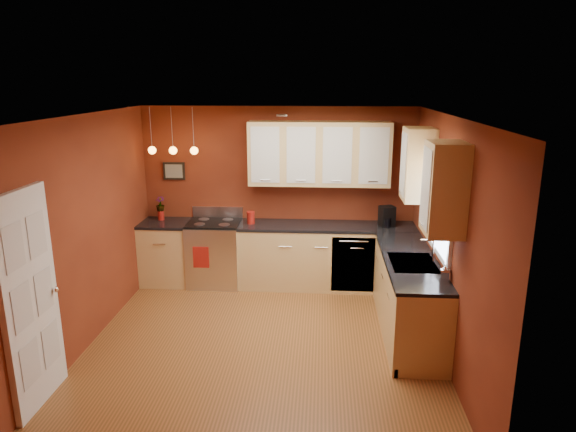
# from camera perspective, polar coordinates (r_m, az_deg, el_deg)

# --- Properties ---
(floor) EXTENTS (4.20, 4.20, 0.00)m
(floor) POSITION_cam_1_polar(r_m,az_deg,el_deg) (6.12, -2.78, -14.06)
(floor) COLOR #96552B
(floor) RESTS_ON ground
(ceiling) EXTENTS (4.00, 4.20, 0.02)m
(ceiling) POSITION_cam_1_polar(r_m,az_deg,el_deg) (5.37, -3.13, 11.01)
(ceiling) COLOR white
(ceiling) RESTS_ON wall_back
(wall_back) EXTENTS (4.00, 0.02, 2.60)m
(wall_back) POSITION_cam_1_polar(r_m,az_deg,el_deg) (7.63, -1.09, 2.32)
(wall_back) COLOR maroon
(wall_back) RESTS_ON floor
(wall_front) EXTENTS (4.00, 0.02, 2.60)m
(wall_front) POSITION_cam_1_polar(r_m,az_deg,el_deg) (3.68, -6.87, -12.10)
(wall_front) COLOR maroon
(wall_front) RESTS_ON floor
(wall_left) EXTENTS (0.02, 4.20, 2.60)m
(wall_left) POSITION_cam_1_polar(r_m,az_deg,el_deg) (6.17, -21.74, -1.82)
(wall_left) COLOR maroon
(wall_left) RESTS_ON floor
(wall_right) EXTENTS (0.02, 4.20, 2.60)m
(wall_right) POSITION_cam_1_polar(r_m,az_deg,el_deg) (5.73, 17.36, -2.66)
(wall_right) COLOR maroon
(wall_right) RESTS_ON floor
(base_cabinets_back_left) EXTENTS (0.70, 0.60, 0.90)m
(base_cabinets_back_left) POSITION_cam_1_polar(r_m,az_deg,el_deg) (7.89, -13.31, -4.07)
(base_cabinets_back_left) COLOR tan
(base_cabinets_back_left) RESTS_ON floor
(base_cabinets_back_right) EXTENTS (2.54, 0.60, 0.90)m
(base_cabinets_back_right) POSITION_cam_1_polar(r_m,az_deg,el_deg) (7.55, 4.29, -4.57)
(base_cabinets_back_right) COLOR tan
(base_cabinets_back_right) RESTS_ON floor
(base_cabinets_right) EXTENTS (0.60, 2.10, 0.90)m
(base_cabinets_right) POSITION_cam_1_polar(r_m,az_deg,el_deg) (6.38, 13.20, -8.71)
(base_cabinets_right) COLOR tan
(base_cabinets_right) RESTS_ON floor
(counter_back_left) EXTENTS (0.70, 0.62, 0.04)m
(counter_back_left) POSITION_cam_1_polar(r_m,az_deg,el_deg) (7.75, -13.51, -0.78)
(counter_back_left) COLOR black
(counter_back_left) RESTS_ON base_cabinets_back_left
(counter_back_right) EXTENTS (2.54, 0.62, 0.04)m
(counter_back_right) POSITION_cam_1_polar(r_m,az_deg,el_deg) (7.40, 4.36, -1.14)
(counter_back_right) COLOR black
(counter_back_right) RESTS_ON base_cabinets_back_right
(counter_right) EXTENTS (0.62, 2.10, 0.04)m
(counter_right) POSITION_cam_1_polar(r_m,az_deg,el_deg) (6.21, 13.45, -4.73)
(counter_right) COLOR black
(counter_right) RESTS_ON base_cabinets_right
(gas_range) EXTENTS (0.76, 0.64, 1.11)m
(gas_range) POSITION_cam_1_polar(r_m,az_deg,el_deg) (7.70, -8.11, -4.04)
(gas_range) COLOR silver
(gas_range) RESTS_ON floor
(dishwasher_front) EXTENTS (0.60, 0.02, 0.80)m
(dishwasher_front) POSITION_cam_1_polar(r_m,az_deg,el_deg) (7.29, 7.22, -5.38)
(dishwasher_front) COLOR silver
(dishwasher_front) RESTS_ON base_cabinets_back_right
(sink) EXTENTS (0.50, 0.70, 0.33)m
(sink) POSITION_cam_1_polar(r_m,az_deg,el_deg) (6.07, 13.70, -5.25)
(sink) COLOR gray
(sink) RESTS_ON counter_right
(window) EXTENTS (0.06, 1.02, 1.22)m
(window) POSITION_cam_1_polar(r_m,az_deg,el_deg) (5.91, 16.76, 1.81)
(window) COLOR white
(window) RESTS_ON wall_right
(door_left_wall) EXTENTS (0.12, 0.82, 2.05)m
(door_left_wall) POSITION_cam_1_polar(r_m,az_deg,el_deg) (5.25, -26.70, -8.43)
(door_left_wall) COLOR white
(door_left_wall) RESTS_ON floor
(upper_cabinets_back) EXTENTS (2.00, 0.35, 0.90)m
(upper_cabinets_back) POSITION_cam_1_polar(r_m,az_deg,el_deg) (7.31, 3.49, 6.93)
(upper_cabinets_back) COLOR tan
(upper_cabinets_back) RESTS_ON wall_back
(upper_cabinets_right) EXTENTS (0.35, 1.95, 0.90)m
(upper_cabinets_right) POSITION_cam_1_polar(r_m,az_deg,el_deg) (5.85, 15.47, 4.40)
(upper_cabinets_right) COLOR tan
(upper_cabinets_right) RESTS_ON wall_right
(wall_picture) EXTENTS (0.32, 0.03, 0.26)m
(wall_picture) POSITION_cam_1_polar(r_m,az_deg,el_deg) (7.83, -12.54, 4.91)
(wall_picture) COLOR black
(wall_picture) RESTS_ON wall_back
(pendant_lights) EXTENTS (0.71, 0.11, 0.66)m
(pendant_lights) POSITION_cam_1_polar(r_m,az_deg,el_deg) (7.43, -12.65, 7.18)
(pendant_lights) COLOR gray
(pendant_lights) RESTS_ON ceiling
(red_canister) EXTENTS (0.12, 0.12, 0.18)m
(red_canister) POSITION_cam_1_polar(r_m,az_deg,el_deg) (7.44, -4.15, -0.17)
(red_canister) COLOR #9D1810
(red_canister) RESTS_ON counter_back_right
(red_vase) EXTENTS (0.09, 0.09, 0.15)m
(red_vase) POSITION_cam_1_polar(r_m,az_deg,el_deg) (7.85, -13.94, 0.09)
(red_vase) COLOR #9D1810
(red_vase) RESTS_ON counter_back_left
(flowers) EXTENTS (0.13, 0.13, 0.23)m
(flowers) POSITION_cam_1_polar(r_m,az_deg,el_deg) (7.81, -14.01, 1.27)
(flowers) COLOR #9D1810
(flowers) RESTS_ON red_vase
(coffee_maker) EXTENTS (0.24, 0.24, 0.29)m
(coffee_maker) POSITION_cam_1_polar(r_m,az_deg,el_deg) (7.41, 10.93, -0.12)
(coffee_maker) COLOR black
(coffee_maker) RESTS_ON counter_back_right
(soap_pump) EXTENTS (0.10, 0.10, 0.20)m
(soap_pump) POSITION_cam_1_polar(r_m,az_deg,el_deg) (5.57, 17.02, -6.00)
(soap_pump) COLOR white
(soap_pump) RESTS_ON counter_right
(dish_towel) EXTENTS (0.23, 0.02, 0.31)m
(dish_towel) POSITION_cam_1_polar(r_m,az_deg,el_deg) (7.41, -9.65, -4.55)
(dish_towel) COLOR #9D1810
(dish_towel) RESTS_ON gas_range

